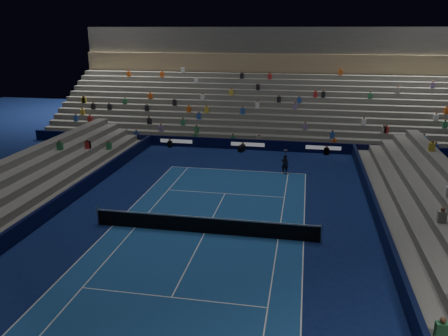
% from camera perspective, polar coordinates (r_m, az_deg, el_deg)
% --- Properties ---
extents(ground, '(90.00, 90.00, 0.00)m').
position_cam_1_polar(ground, '(25.38, -2.48, -8.31)').
color(ground, '#0C1A4D').
rests_on(ground, ground).
extents(court_surface, '(10.97, 23.77, 0.01)m').
position_cam_1_polar(court_surface, '(25.38, -2.48, -8.30)').
color(court_surface, navy).
rests_on(court_surface, ground).
extents(sponsor_barrier_far, '(44.00, 0.25, 1.00)m').
position_cam_1_polar(sponsor_barrier_far, '(42.43, 3.06, 3.01)').
color(sponsor_barrier_far, black).
rests_on(sponsor_barrier_far, ground).
extents(sponsor_barrier_east, '(0.25, 37.00, 1.00)m').
position_cam_1_polar(sponsor_barrier_east, '(25.03, 19.97, -8.53)').
color(sponsor_barrier_east, '#081033').
rests_on(sponsor_barrier_east, ground).
extents(sponsor_barrier_west, '(0.25, 37.00, 1.00)m').
position_cam_1_polar(sponsor_barrier_west, '(28.79, -21.76, -5.31)').
color(sponsor_barrier_west, black).
rests_on(sponsor_barrier_west, ground).
extents(grandstand_main, '(44.00, 15.20, 11.20)m').
position_cam_1_polar(grandstand_main, '(51.02, 4.51, 8.72)').
color(grandstand_main, '#60605C').
rests_on(grandstand_main, ground).
extents(tennis_net, '(12.90, 0.10, 1.10)m').
position_cam_1_polar(tennis_net, '(25.17, -2.50, -7.27)').
color(tennis_net, '#B2B2B7').
rests_on(tennis_net, ground).
extents(tennis_player, '(0.64, 0.48, 1.57)m').
position_cam_1_polar(tennis_player, '(35.47, 7.77, 0.47)').
color(tennis_player, black).
rests_on(tennis_player, ground).
extents(broadcast_camera, '(0.60, 0.96, 0.58)m').
position_cam_1_polar(broadcast_camera, '(41.69, 2.18, 2.48)').
color(broadcast_camera, black).
rests_on(broadcast_camera, ground).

